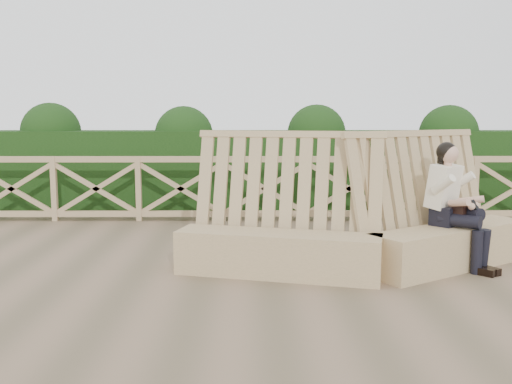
{
  "coord_description": "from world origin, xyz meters",
  "views": [
    {
      "loc": [
        -0.21,
        -6.09,
        1.75
      ],
      "look_at": [
        -0.17,
        0.4,
        0.9
      ],
      "focal_mm": 40.0,
      "sensor_mm": 36.0,
      "label": 1
    }
  ],
  "objects": [
    {
      "name": "hedge",
      "position": [
        0.0,
        4.7,
        0.75
      ],
      "size": [
        12.0,
        1.2,
        1.5
      ],
      "primitive_type": "cube",
      "color": "black",
      "rests_on": "ground"
    },
    {
      "name": "ground",
      "position": [
        0.0,
        0.0,
        0.0
      ],
      "size": [
        60.0,
        60.0,
        0.0
      ],
      "primitive_type": "plane",
      "color": "brown",
      "rests_on": "ground"
    },
    {
      "name": "woman",
      "position": [
        2.14,
        0.48,
        0.79
      ],
      "size": [
        0.78,
        0.86,
        1.47
      ],
      "rotation": [
        0.0,
        0.0,
        0.76
      ],
      "color": "black",
      "rests_on": "ground"
    },
    {
      "name": "bench",
      "position": [
        1.09,
        0.35,
        0.41
      ],
      "size": [
        4.29,
        1.89,
        1.62
      ],
      "rotation": [
        0.0,
        0.0,
        0.14
      ],
      "color": "#9B8358",
      "rests_on": "ground"
    },
    {
      "name": "guardrail",
      "position": [
        0.0,
        3.5,
        0.55
      ],
      "size": [
        10.1,
        0.09,
        1.1
      ],
      "color": "#9B815A",
      "rests_on": "ground"
    }
  ]
}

